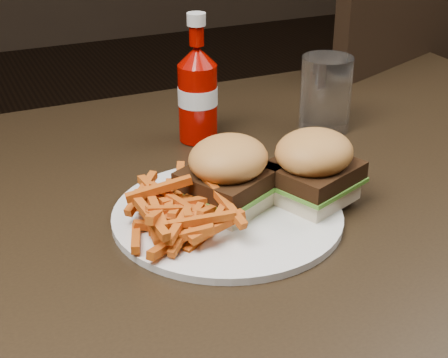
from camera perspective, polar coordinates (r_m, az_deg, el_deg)
name	(u,v)px	position (r m, az deg, el deg)	size (l,w,h in m)	color
dining_table	(268,191)	(0.95, 3.69, -1.03)	(1.20, 0.80, 0.04)	black
chair_far	(310,170)	(1.70, 7.20, 0.74)	(0.45, 0.45, 0.04)	black
plate	(227,215)	(0.84, 0.28, -3.03)	(0.28, 0.28, 0.01)	white
sandwich_half_a	(228,198)	(0.84, 0.35, -1.58)	(0.09, 0.09, 0.02)	beige
sandwich_half_b	(312,191)	(0.87, 7.30, -0.99)	(0.09, 0.09, 0.02)	#F1E6B9
fries_pile	(179,210)	(0.80, -3.76, -2.56)	(0.13, 0.13, 0.05)	#B85F1E
ketchup_bottle	(198,103)	(1.04, -2.19, 6.34)	(0.06, 0.06, 0.12)	#920600
tumbler	(326,96)	(1.09, 8.44, 6.85)	(0.08, 0.08, 0.12)	white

